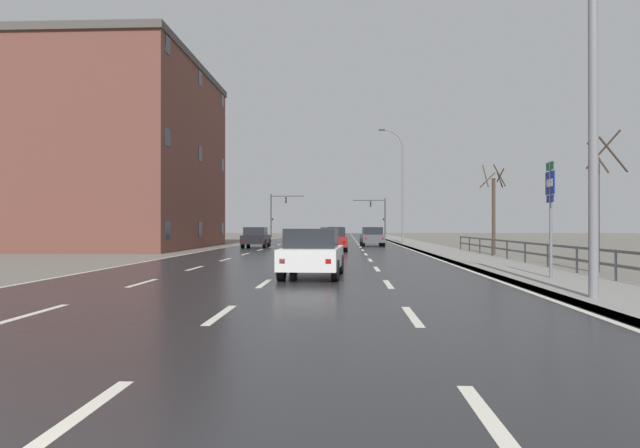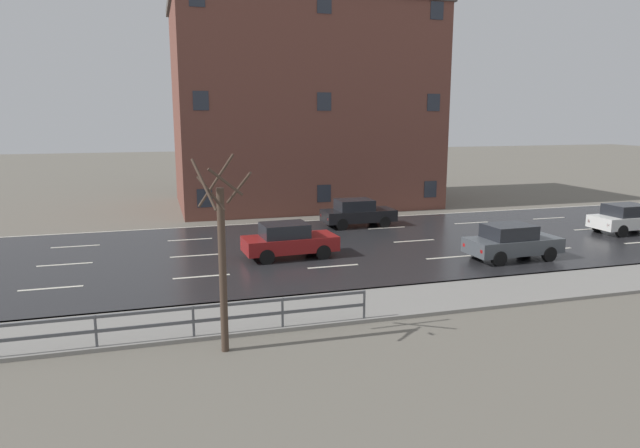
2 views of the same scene
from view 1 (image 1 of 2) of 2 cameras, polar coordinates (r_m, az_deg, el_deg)
ground_plane at (r=50.56m, az=0.03°, el=-2.16°), size 160.00×160.00×0.12m
road_asphalt_strip at (r=62.54m, az=0.52°, el=-1.72°), size 14.00×120.00×0.03m
sidewalk_right at (r=62.80m, az=8.23°, el=-1.67°), size 3.00×120.00×0.12m
guardrail at (r=24.35m, az=20.74°, el=-2.44°), size 0.07×25.49×1.00m
street_lamp_foreground at (r=13.34m, az=26.09°, el=14.31°), size 2.53×0.24×10.21m
street_lamp_midground at (r=50.19m, az=8.55°, el=3.83°), size 2.31×0.24×10.57m
highway_sign at (r=17.50m, az=23.06°, el=1.92°), size 0.09×0.68×3.59m
traffic_signal_right at (r=76.07m, az=6.23°, el=1.27°), size 4.55×0.36×5.51m
traffic_signal_left at (r=75.10m, az=-4.55°, el=1.53°), size 4.68×0.36×6.04m
car_far_right at (r=41.43m, az=-6.74°, el=-1.39°), size 1.88×4.12×1.57m
car_near_right at (r=44.81m, az=5.50°, el=-1.30°), size 1.95×4.16×1.57m
car_far_left at (r=54.21m, az=1.66°, el=-1.11°), size 1.91×4.14×1.57m
car_near_left at (r=35.48m, az=1.31°, el=-1.59°), size 2.01×4.19×1.57m
car_distant at (r=17.39m, az=-0.79°, el=-3.01°), size 1.99×4.18×1.57m
brick_building at (r=43.64m, az=-19.50°, el=6.75°), size 11.13×17.61×13.85m
bare_tree_near at (r=21.67m, az=27.16°, el=1.43°), size 1.38×1.92×5.11m
bare_tree_mid at (r=32.65m, az=17.78°, el=1.38°), size 1.39×1.46×5.22m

